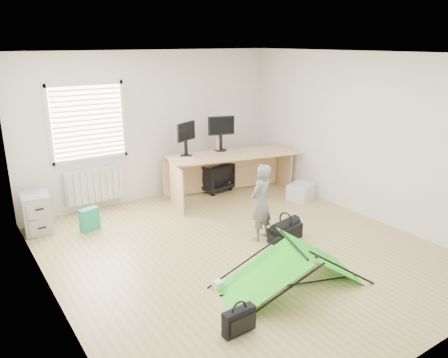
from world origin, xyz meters
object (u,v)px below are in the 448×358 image
monitor_left (186,144)px  office_chair (213,177)px  thermos (218,145)px  kite (292,265)px  laptop_bag (239,321)px  person (261,202)px  duffel_bag (285,233)px  storage_crate (302,191)px  desk (233,175)px  filing_cabinet (37,213)px  monitor_right (221,138)px

monitor_left → office_chair: bearing=-9.8°
thermos → kite: 3.65m
monitor_left → kite: 3.50m
kite → laptop_bag: kite is taller
thermos → person: person is taller
duffel_bag → storage_crate: bearing=27.3°
person → storage_crate: (1.71, 0.92, -0.43)m
thermos → duffel_bag: (-0.35, -2.38, -0.84)m
office_chair → laptop_bag: (-2.17, -3.90, -0.15)m
desk → person: person is taller
duffel_bag → desk: bearing=65.3°
desk → office_chair: bearing=116.8°
filing_cabinet → office_chair: (3.32, 0.13, -0.02)m
monitor_left → person: size_ratio=0.41×
monitor_left → laptop_bag: size_ratio=1.32×
filing_cabinet → office_chair: size_ratio=0.99×
laptop_bag → desk: bearing=53.9°
office_chair → duffel_bag: bearing=72.3°
person → monitor_right: bearing=-125.8°
filing_cabinet → person: size_ratio=0.53×
filing_cabinet → thermos: (3.34, -0.01, 0.65)m
filing_cabinet → thermos: bearing=6.9°
monitor_right → duffel_bag: bearing=-83.7°
monitor_right → laptop_bag: monitor_right is taller
desk → monitor_right: bearing=112.1°
monitor_left → monitor_right: bearing=-23.2°
monitor_left → duffel_bag: 2.57m
monitor_right → thermos: size_ratio=2.13×
desk → filing_cabinet: size_ratio=3.98×
storage_crate → filing_cabinet: bearing=164.7°
person → storage_crate: 1.99m
filing_cabinet → laptop_bag: filing_cabinet is taller
kite → laptop_bag: 1.12m
desk → kite: bearing=-101.0°
monitor_right → laptop_bag: (-2.24, -3.74, -0.94)m
desk → person: bearing=-101.2°
filing_cabinet → storage_crate: 4.60m
monitor_right → person: 2.27m
monitor_left → storage_crate: monitor_left is taller
monitor_left → person: 2.17m
monitor_right → kite: (-1.20, -3.38, -0.80)m
monitor_right → office_chair: 0.82m
kite → laptop_bag: bearing=-141.9°
monitor_left → kite: bearing=-120.4°
office_chair → duffel_bag: size_ratio=1.19×
storage_crate → office_chair: bearing=129.5°
desk → monitor_right: 0.74m
laptop_bag → duffel_bag: bearing=34.9°
desk → thermos: bearing=119.3°
person → desk: bearing=-130.7°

